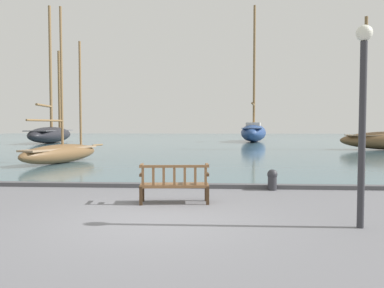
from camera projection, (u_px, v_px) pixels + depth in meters
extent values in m
plane|color=slate|center=(154.00, 220.00, 7.19)|extent=(160.00, 160.00, 0.00)
cube|color=#476670|center=(207.00, 139.00, 51.05)|extent=(100.00, 80.00, 0.08)
cube|color=#4C4C50|center=(175.00, 186.00, 11.02)|extent=(40.00, 0.30, 0.12)
cube|color=#3D2A19|center=(143.00, 193.00, 9.00)|extent=(0.08, 0.08, 0.42)
cube|color=#3D2A19|center=(206.00, 192.00, 9.05)|extent=(0.08, 0.08, 0.42)
cube|color=#3D2A19|center=(141.00, 196.00, 8.55)|extent=(0.08, 0.08, 0.42)
cube|color=#3D2A19|center=(208.00, 196.00, 8.60)|extent=(0.08, 0.08, 0.42)
cube|color=brown|center=(174.00, 185.00, 8.79)|extent=(1.64, 0.68, 0.06)
cube|color=brown|center=(174.00, 166.00, 8.55)|extent=(1.60, 0.21, 0.06)
cube|color=brown|center=(143.00, 177.00, 8.53)|extent=(0.06, 0.05, 0.41)
cube|color=brown|center=(153.00, 177.00, 8.54)|extent=(0.06, 0.05, 0.41)
cube|color=brown|center=(164.00, 177.00, 8.55)|extent=(0.06, 0.05, 0.41)
cube|color=brown|center=(174.00, 177.00, 8.56)|extent=(0.06, 0.05, 0.41)
cube|color=brown|center=(185.00, 177.00, 8.57)|extent=(0.06, 0.05, 0.41)
cube|color=brown|center=(195.00, 176.00, 8.58)|extent=(0.06, 0.05, 0.41)
cube|color=brown|center=(206.00, 176.00, 8.58)|extent=(0.06, 0.05, 0.41)
cube|color=#3D2A19|center=(141.00, 175.00, 8.66)|extent=(0.09, 0.30, 0.06)
cube|color=brown|center=(141.00, 165.00, 8.74)|extent=(0.11, 0.47, 0.04)
cube|color=#3D2A19|center=(207.00, 174.00, 8.71)|extent=(0.09, 0.30, 0.06)
cube|color=brown|center=(207.00, 165.00, 8.79)|extent=(0.11, 0.47, 0.04)
cylinder|color=brown|center=(365.00, 76.00, 27.36)|extent=(0.24, 0.24, 8.61)
ellipsoid|color=black|center=(51.00, 135.00, 39.37)|extent=(4.11, 11.07, 1.67)
cube|color=#4C4C51|center=(51.00, 131.00, 39.35)|extent=(3.24, 9.70, 0.08)
cylinder|color=brown|center=(50.00, 68.00, 39.31)|extent=(0.29, 0.29, 12.99)
cylinder|color=brown|center=(44.00, 106.00, 37.34)|extent=(0.73, 4.32, 0.23)
cylinder|color=brown|center=(59.00, 91.00, 42.37)|extent=(0.29, 0.29, 8.92)
ellipsoid|color=navy|center=(254.00, 133.00, 42.65)|extent=(4.26, 10.69, 2.00)
cube|color=#516B9E|center=(254.00, 128.00, 42.63)|extent=(3.40, 9.36, 0.08)
cube|color=beige|center=(253.00, 125.00, 41.85)|extent=(1.92, 3.10, 0.57)
cylinder|color=brown|center=(254.00, 67.00, 42.55)|extent=(0.27, 0.27, 13.83)
cylinder|color=brown|center=(253.00, 104.00, 40.83)|extent=(0.80, 3.93, 0.22)
ellipsoid|color=brown|center=(61.00, 154.00, 17.63)|extent=(2.52, 5.27, 0.88)
cube|color=#997A5B|center=(61.00, 148.00, 17.62)|extent=(2.08, 4.60, 0.08)
cylinder|color=brown|center=(61.00, 78.00, 17.59)|extent=(0.11, 0.11, 6.60)
cylinder|color=brown|center=(45.00, 120.00, 16.62)|extent=(0.71, 2.19, 0.09)
cylinder|color=brown|center=(80.00, 94.00, 18.95)|extent=(0.11, 0.11, 5.29)
cylinder|color=brown|center=(98.00, 145.00, 20.46)|extent=(0.33, 0.88, 0.09)
cylinder|color=#2D2D33|center=(272.00, 182.00, 10.58)|extent=(0.25, 0.25, 0.45)
sphere|color=#2D2D33|center=(272.00, 174.00, 10.57)|extent=(0.29, 0.29, 0.29)
cylinder|color=#2D2D33|center=(362.00, 136.00, 6.58)|extent=(0.12, 0.12, 3.29)
sphere|color=silver|center=(364.00, 33.00, 6.50)|extent=(0.28, 0.28, 0.28)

